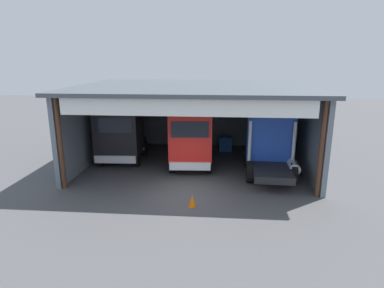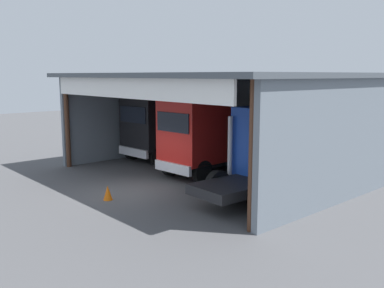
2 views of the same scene
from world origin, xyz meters
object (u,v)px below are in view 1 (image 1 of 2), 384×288
at_px(tool_cart, 225,144).
at_px(truck_red_center_left_bay, 191,137).
at_px(truck_black_center_right_bay, 120,133).
at_px(traffic_cone, 192,201).
at_px(truck_blue_center_bay, 270,142).
at_px(oil_drum, 225,142).

bearing_deg(tool_cart, truck_red_center_left_bay, -118.18).
height_order(truck_black_center_right_bay, traffic_cone, truck_black_center_right_bay).
distance_m(truck_red_center_left_bay, traffic_cone, 5.40).
xyz_separation_m(truck_black_center_right_bay, tool_cart, (6.55, 3.14, -1.38)).
relative_size(truck_black_center_right_bay, traffic_cone, 8.86).
bearing_deg(truck_black_center_right_bay, truck_blue_center_bay, 169.37).
bearing_deg(truck_red_center_left_bay, truck_black_center_right_bay, -13.62).
bearing_deg(truck_red_center_left_bay, truck_blue_center_bay, 171.27).
bearing_deg(tool_cart, truck_black_center_right_bay, -154.36).
height_order(truck_blue_center_bay, oil_drum, truck_blue_center_bay).
distance_m(truck_red_center_left_bay, truck_blue_center_bay, 4.52).
bearing_deg(truck_blue_center_bay, tool_cart, 121.23).
distance_m(truck_red_center_left_bay, tool_cart, 4.70).
relative_size(oil_drum, tool_cart, 0.91).
height_order(truck_red_center_left_bay, traffic_cone, truck_red_center_left_bay).
distance_m(oil_drum, tool_cart, 0.71).
xyz_separation_m(truck_blue_center_bay, tool_cart, (-2.38, 4.40, -1.33)).
bearing_deg(traffic_cone, oil_drum, 80.84).
bearing_deg(tool_cart, truck_blue_center_bay, -61.60).
relative_size(truck_red_center_left_bay, tool_cart, 5.16).
bearing_deg(truck_red_center_left_bay, tool_cart, -121.35).
bearing_deg(truck_blue_center_bay, oil_drum, 117.95).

